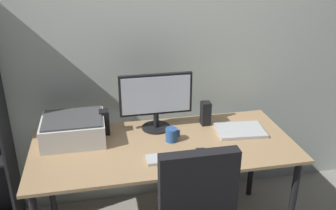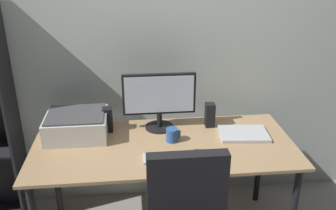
{
  "view_description": "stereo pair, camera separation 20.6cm",
  "coord_description": "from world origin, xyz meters",
  "px_view_note": "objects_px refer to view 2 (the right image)",
  "views": [
    {
      "loc": [
        -0.39,
        -2.03,
        1.92
      ],
      "look_at": [
        0.03,
        0.0,
        1.01
      ],
      "focal_mm": 39.4,
      "sensor_mm": 36.0,
      "label": 1
    },
    {
      "loc": [
        -0.19,
        -2.07,
        1.92
      ],
      "look_at": [
        0.03,
        0.0,
        1.01
      ],
      "focal_mm": 39.4,
      "sensor_mm": 36.0,
      "label": 2
    }
  ],
  "objects_px": {
    "coffee_mug": "(172,135)",
    "desk": "(164,154)",
    "speaker_right": "(210,115)",
    "laptop": "(244,134)",
    "speaker_left": "(108,120)",
    "printer": "(77,125)",
    "mouse": "(199,156)",
    "keyboard": "(167,158)",
    "monitor": "(159,98)"
  },
  "relations": [
    {
      "from": "laptop",
      "to": "speaker_right",
      "type": "xyz_separation_m",
      "value": [
        -0.2,
        0.16,
        0.07
      ]
    },
    {
      "from": "desk",
      "to": "keyboard",
      "type": "relative_size",
      "value": 5.8
    },
    {
      "from": "monitor",
      "to": "coffee_mug",
      "type": "bearing_deg",
      "value": -71.17
    },
    {
      "from": "mouse",
      "to": "printer",
      "type": "relative_size",
      "value": 0.24
    },
    {
      "from": "coffee_mug",
      "to": "speaker_right",
      "type": "bearing_deg",
      "value": 33.45
    },
    {
      "from": "monitor",
      "to": "speaker_left",
      "type": "distance_m",
      "value": 0.38
    },
    {
      "from": "mouse",
      "to": "speaker_right",
      "type": "xyz_separation_m",
      "value": [
        0.15,
        0.41,
        0.07
      ]
    },
    {
      "from": "desk",
      "to": "printer",
      "type": "relative_size",
      "value": 4.2
    },
    {
      "from": "keyboard",
      "to": "speaker_left",
      "type": "height_order",
      "value": "speaker_left"
    },
    {
      "from": "mouse",
      "to": "printer",
      "type": "bearing_deg",
      "value": 161.57
    },
    {
      "from": "coffee_mug",
      "to": "laptop",
      "type": "relative_size",
      "value": 0.3
    },
    {
      "from": "monitor",
      "to": "laptop",
      "type": "relative_size",
      "value": 1.55
    },
    {
      "from": "mouse",
      "to": "keyboard",
      "type": "bearing_deg",
      "value": -174.22
    },
    {
      "from": "keyboard",
      "to": "laptop",
      "type": "relative_size",
      "value": 0.91
    },
    {
      "from": "monitor",
      "to": "printer",
      "type": "relative_size",
      "value": 1.24
    },
    {
      "from": "printer",
      "to": "monitor",
      "type": "bearing_deg",
      "value": 5.95
    },
    {
      "from": "monitor",
      "to": "keyboard",
      "type": "bearing_deg",
      "value": -88.09
    },
    {
      "from": "keyboard",
      "to": "speaker_right",
      "type": "relative_size",
      "value": 1.71
    },
    {
      "from": "desk",
      "to": "printer",
      "type": "bearing_deg",
      "value": 162.81
    },
    {
      "from": "speaker_right",
      "to": "desk",
      "type": "bearing_deg",
      "value": -146.9
    },
    {
      "from": "mouse",
      "to": "speaker_left",
      "type": "bearing_deg",
      "value": 150.58
    },
    {
      "from": "laptop",
      "to": "printer",
      "type": "bearing_deg",
      "value": 179.17
    },
    {
      "from": "desk",
      "to": "coffee_mug",
      "type": "distance_m",
      "value": 0.14
    },
    {
      "from": "desk",
      "to": "laptop",
      "type": "xyz_separation_m",
      "value": [
        0.55,
        0.06,
        0.09
      ]
    },
    {
      "from": "mouse",
      "to": "laptop",
      "type": "relative_size",
      "value": 0.3
    },
    {
      "from": "speaker_right",
      "to": "printer",
      "type": "bearing_deg",
      "value": -176.85
    },
    {
      "from": "coffee_mug",
      "to": "mouse",
      "type": "bearing_deg",
      "value": -58.6
    },
    {
      "from": "mouse",
      "to": "speaker_left",
      "type": "distance_m",
      "value": 0.7
    },
    {
      "from": "monitor",
      "to": "keyboard",
      "type": "height_order",
      "value": "monitor"
    },
    {
      "from": "speaker_right",
      "to": "mouse",
      "type": "bearing_deg",
      "value": -109.81
    },
    {
      "from": "desk",
      "to": "speaker_right",
      "type": "relative_size",
      "value": 9.89
    },
    {
      "from": "laptop",
      "to": "mouse",
      "type": "bearing_deg",
      "value": -139.22
    },
    {
      "from": "mouse",
      "to": "laptop",
      "type": "xyz_separation_m",
      "value": [
        0.35,
        0.25,
        -0.01
      ]
    },
    {
      "from": "keyboard",
      "to": "laptop",
      "type": "distance_m",
      "value": 0.6
    },
    {
      "from": "laptop",
      "to": "speaker_left",
      "type": "relative_size",
      "value": 1.88
    },
    {
      "from": "desk",
      "to": "speaker_right",
      "type": "bearing_deg",
      "value": 33.1
    },
    {
      "from": "speaker_left",
      "to": "speaker_right",
      "type": "height_order",
      "value": "same"
    },
    {
      "from": "laptop",
      "to": "printer",
      "type": "xyz_separation_m",
      "value": [
        -1.11,
        0.11,
        0.07
      ]
    },
    {
      "from": "keyboard",
      "to": "mouse",
      "type": "height_order",
      "value": "mouse"
    },
    {
      "from": "monitor",
      "to": "speaker_right",
      "type": "bearing_deg",
      "value": -1.29
    },
    {
      "from": "mouse",
      "to": "coffee_mug",
      "type": "xyz_separation_m",
      "value": [
        -0.14,
        0.22,
        0.03
      ]
    },
    {
      "from": "desk",
      "to": "speaker_right",
      "type": "height_order",
      "value": "speaker_right"
    },
    {
      "from": "laptop",
      "to": "speaker_right",
      "type": "height_order",
      "value": "speaker_right"
    },
    {
      "from": "desk",
      "to": "mouse",
      "type": "distance_m",
      "value": 0.29
    },
    {
      "from": "coffee_mug",
      "to": "desk",
      "type": "bearing_deg",
      "value": -148.7
    },
    {
      "from": "keyboard",
      "to": "coffee_mug",
      "type": "distance_m",
      "value": 0.23
    },
    {
      "from": "monitor",
      "to": "mouse",
      "type": "xyz_separation_m",
      "value": [
        0.2,
        -0.42,
        -0.21
      ]
    },
    {
      "from": "desk",
      "to": "printer",
      "type": "xyz_separation_m",
      "value": [
        -0.56,
        0.17,
        0.16
      ]
    },
    {
      "from": "desk",
      "to": "keyboard",
      "type": "xyz_separation_m",
      "value": [
        0.01,
        -0.18,
        0.09
      ]
    },
    {
      "from": "speaker_left",
      "to": "speaker_right",
      "type": "xyz_separation_m",
      "value": [
        0.71,
        0.0,
        0.0
      ]
    }
  ]
}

